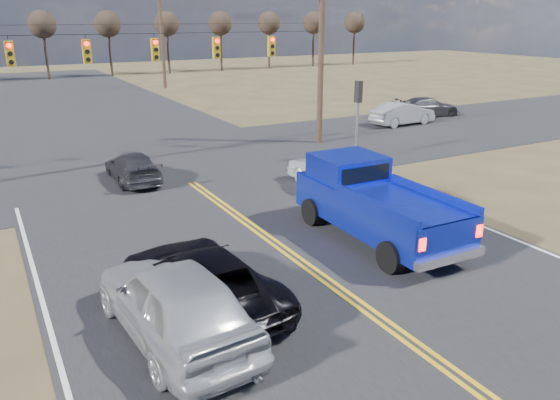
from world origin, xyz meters
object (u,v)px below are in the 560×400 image
dgrey_car_queue (133,167)px  black_suv (200,279)px  cross_car_east_near (402,114)px  white_car_queue (330,172)px  cross_car_east_far (428,107)px  silver_suv (174,301)px  pickup_truck (374,203)px

dgrey_car_queue → black_suv: bearing=84.1°
dgrey_car_queue → cross_car_east_near: (18.73, 4.40, 0.12)m
black_suv → cross_car_east_near: (20.07, 15.91, -0.01)m
dgrey_car_queue → white_car_queue: bearing=143.9°
black_suv → white_car_queue: (8.07, 6.46, -0.02)m
cross_car_east_far → white_car_queue: bearing=134.7°
cross_car_east_far → cross_car_east_near: bearing=122.6°
silver_suv → cross_car_east_near: (21.04, 16.90, -0.17)m
black_suv → pickup_truck: bearing=-172.1°
black_suv → cross_car_east_far: bearing=-149.3°
dgrey_car_queue → cross_car_east_near: 19.24m
white_car_queue → dgrey_car_queue: size_ratio=1.05×
dgrey_car_queue → cross_car_east_near: bearing=-166.0°
black_suv → white_car_queue: bearing=-147.0°
dgrey_car_queue → cross_car_east_far: cross_car_east_far is taller
white_car_queue → dgrey_car_queue: (-6.72, 5.05, -0.12)m
black_suv → cross_car_east_near: bearing=-147.3°
black_suv → dgrey_car_queue: 11.59m
black_suv → cross_car_east_near: size_ratio=1.21×
pickup_truck → black_suv: 6.60m
cross_car_east_far → silver_suv: bearing=136.3°
white_car_queue → pickup_truck: bearing=72.1°
pickup_truck → silver_suv: size_ratio=1.21×
silver_suv → white_car_queue: size_ratio=1.20×
pickup_truck → black_suv: pickup_truck is taller
pickup_truck → cross_car_east_far: pickup_truck is taller
pickup_truck → cross_car_east_near: size_ratio=1.44×
white_car_queue → cross_car_east_far: (15.68, 11.01, -0.06)m
silver_suv → cross_car_east_far: bearing=-147.8°
silver_suv → dgrey_car_queue: (2.31, 12.50, -0.29)m
white_car_queue → cross_car_east_far: 19.16m
pickup_truck → silver_suv: 7.79m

